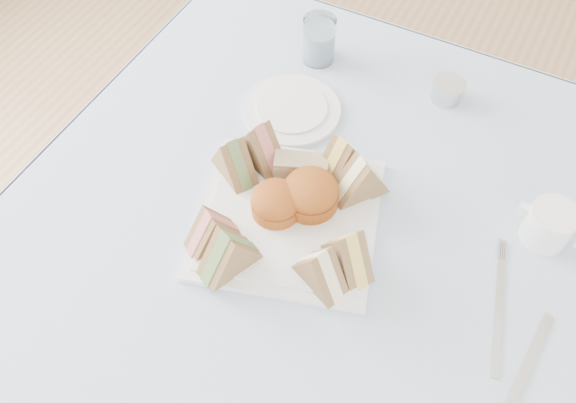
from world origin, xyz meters
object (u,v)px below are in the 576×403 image
at_px(table, 323,340).
at_px(serving_plate, 288,218).
at_px(creamer_jug, 549,225).
at_px(water_glass, 319,40).

height_order(table, serving_plate, serving_plate).
relative_size(table, creamer_jug, 12.74).
distance_m(serving_plate, water_glass, 0.37).
xyz_separation_m(serving_plate, water_glass, (-0.12, 0.35, 0.04)).
xyz_separation_m(table, creamer_jug, (0.27, 0.15, 0.41)).
distance_m(serving_plate, creamer_jug, 0.39).
distance_m(table, creamer_jug, 0.51).
height_order(water_glass, creamer_jug, water_glass).
bearing_deg(water_glass, table, -60.36).
bearing_deg(table, serving_plate, 179.16).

